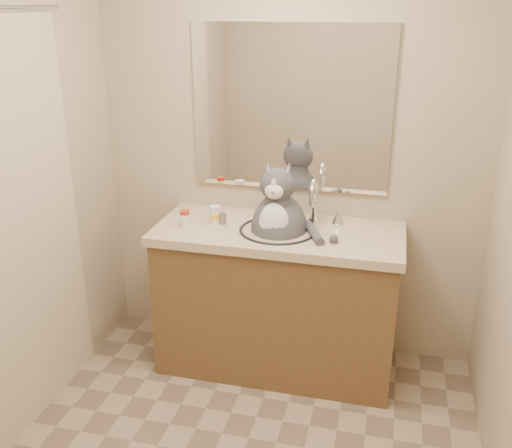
# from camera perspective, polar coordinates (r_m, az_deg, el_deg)

# --- Properties ---
(room) EXTENTS (2.22, 2.52, 2.42)m
(room) POSITION_cam_1_polar(r_m,az_deg,el_deg) (2.08, -3.05, -1.03)
(room) COLOR gray
(room) RESTS_ON ground
(vanity) EXTENTS (1.34, 0.59, 1.12)m
(vanity) POSITION_cam_1_polar(r_m,az_deg,el_deg) (3.25, 2.17, -7.21)
(vanity) COLOR brown
(vanity) RESTS_ON ground
(mirror) EXTENTS (1.10, 0.02, 0.90)m
(mirror) POSITION_cam_1_polar(r_m,az_deg,el_deg) (3.17, 3.44, 11.39)
(mirror) COLOR white
(mirror) RESTS_ON room
(shower_curtain) EXTENTS (0.02, 1.30, 1.93)m
(shower_curtain) POSITION_cam_1_polar(r_m,az_deg,el_deg) (2.70, -24.18, -1.48)
(shower_curtain) COLOR beige
(shower_curtain) RESTS_ON ground
(cat) EXTENTS (0.43, 0.35, 0.60)m
(cat) POSITION_cam_1_polar(r_m,az_deg,el_deg) (3.05, 2.29, -0.04)
(cat) COLOR #4C4C51
(cat) RESTS_ON vanity
(pill_bottle_redcap) EXTENTS (0.06, 0.06, 0.09)m
(pill_bottle_redcap) POSITION_cam_1_polar(r_m,az_deg,el_deg) (3.13, -7.12, 0.58)
(pill_bottle_redcap) COLOR white
(pill_bottle_redcap) RESTS_ON vanity
(pill_bottle_orange) EXTENTS (0.07, 0.07, 0.10)m
(pill_bottle_orange) POSITION_cam_1_polar(r_m,az_deg,el_deg) (3.15, -4.11, 0.91)
(pill_bottle_orange) COLOR white
(pill_bottle_orange) RESTS_ON vanity
(grey_canister) EXTENTS (0.04, 0.04, 0.06)m
(grey_canister) POSITION_cam_1_polar(r_m,az_deg,el_deg) (3.15, -3.33, 0.55)
(grey_canister) COLOR slate
(grey_canister) RESTS_ON vanity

